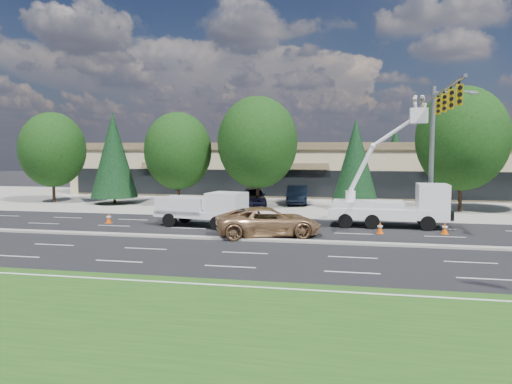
% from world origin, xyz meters
% --- Properties ---
extents(ground, '(140.00, 140.00, 0.00)m').
position_xyz_m(ground, '(0.00, 0.00, 0.00)').
color(ground, black).
rests_on(ground, ground).
extents(concrete_apron, '(140.00, 22.00, 0.01)m').
position_xyz_m(concrete_apron, '(0.00, 20.00, 0.01)').
color(concrete_apron, gray).
rests_on(concrete_apron, ground).
extents(grass_verge, '(140.00, 10.00, 0.01)m').
position_xyz_m(grass_verge, '(0.00, -13.00, 0.01)').
color(grass_verge, '#1F4B15').
rests_on(grass_verge, ground).
extents(road_median, '(120.00, 0.55, 0.12)m').
position_xyz_m(road_median, '(0.00, 0.00, 0.06)').
color(road_median, gray).
rests_on(road_median, ground).
extents(strip_mall, '(50.40, 15.40, 5.50)m').
position_xyz_m(strip_mall, '(0.00, 29.97, 2.83)').
color(strip_mall, tan).
rests_on(strip_mall, ground).
extents(tree_front_a, '(5.91, 5.91, 8.20)m').
position_xyz_m(tree_front_a, '(-22.00, 15.00, 4.80)').
color(tree_front_a, '#332114').
rests_on(tree_front_a, ground).
extents(tree_front_b, '(4.11, 4.11, 8.11)m').
position_xyz_m(tree_front_b, '(-16.00, 15.00, 4.35)').
color(tree_front_b, '#332114').
rests_on(tree_front_b, ground).
extents(tree_front_c, '(5.79, 5.79, 8.03)m').
position_xyz_m(tree_front_c, '(-10.00, 15.00, 4.70)').
color(tree_front_c, '#332114').
rests_on(tree_front_c, ground).
extents(tree_front_d, '(6.67, 6.67, 9.25)m').
position_xyz_m(tree_front_d, '(-3.00, 15.00, 5.41)').
color(tree_front_d, '#332114').
rests_on(tree_front_d, ground).
extents(tree_front_e, '(3.71, 3.71, 7.32)m').
position_xyz_m(tree_front_e, '(5.00, 15.00, 3.92)').
color(tree_front_e, '#332114').
rests_on(tree_front_e, ground).
extents(tree_front_f, '(6.98, 6.98, 9.68)m').
position_xyz_m(tree_front_f, '(13.00, 15.00, 5.67)').
color(tree_front_f, '#332114').
rests_on(tree_front_f, ground).
extents(tree_back_a, '(4.05, 4.05, 7.99)m').
position_xyz_m(tree_back_a, '(-18.00, 42.00, 4.29)').
color(tree_back_a, '#332114').
rests_on(tree_back_a, ground).
extents(tree_back_b, '(5.05, 5.05, 9.95)m').
position_xyz_m(tree_back_b, '(-4.00, 42.00, 5.34)').
color(tree_back_b, '#332114').
rests_on(tree_back_b, ground).
extents(tree_back_c, '(3.95, 3.95, 7.79)m').
position_xyz_m(tree_back_c, '(10.00, 42.00, 4.18)').
color(tree_back_c, '#332114').
rests_on(tree_back_c, ground).
extents(tree_back_d, '(5.15, 5.15, 10.16)m').
position_xyz_m(tree_back_d, '(22.00, 42.00, 5.45)').
color(tree_back_d, '#332114').
rests_on(tree_back_d, ground).
extents(signal_mast, '(2.76, 10.16, 9.00)m').
position_xyz_m(signal_mast, '(10.03, 7.04, 6.06)').
color(signal_mast, gray).
rests_on(signal_mast, ground).
extents(utility_pickup, '(6.02, 3.13, 2.19)m').
position_xyz_m(utility_pickup, '(-4.09, 4.12, 0.90)').
color(utility_pickup, white).
rests_on(utility_pickup, ground).
extents(bucket_truck, '(7.22, 2.38, 8.14)m').
position_xyz_m(bucket_truck, '(7.61, 6.20, 1.70)').
color(bucket_truck, white).
rests_on(bucket_truck, ground).
extents(traffic_cone_a, '(0.40, 0.40, 0.70)m').
position_xyz_m(traffic_cone_a, '(-10.90, 4.25, 0.34)').
color(traffic_cone_a, '#E04D07').
rests_on(traffic_cone_a, ground).
extents(traffic_cone_b, '(0.40, 0.40, 0.70)m').
position_xyz_m(traffic_cone_b, '(-3.03, 4.09, 0.34)').
color(traffic_cone_b, '#E04D07').
rests_on(traffic_cone_b, ground).
extents(traffic_cone_c, '(0.40, 0.40, 0.70)m').
position_xyz_m(traffic_cone_c, '(1.15, 3.45, 0.34)').
color(traffic_cone_c, '#E04D07').
rests_on(traffic_cone_c, ground).
extents(traffic_cone_d, '(0.40, 0.40, 0.70)m').
position_xyz_m(traffic_cone_d, '(6.49, 3.63, 0.34)').
color(traffic_cone_d, '#E04D07').
rests_on(traffic_cone_d, ground).
extents(traffic_cone_e, '(0.40, 0.40, 0.70)m').
position_xyz_m(traffic_cone_e, '(10.14, 4.15, 0.34)').
color(traffic_cone_e, '#E04D07').
rests_on(traffic_cone_e, ground).
extents(minivan, '(6.46, 4.52, 1.64)m').
position_xyz_m(minivan, '(0.30, 1.47, 0.82)').
color(minivan, tan).
rests_on(minivan, ground).
extents(parked_car_west, '(3.13, 5.05, 1.60)m').
position_xyz_m(parked_car_west, '(-3.52, 16.00, 0.80)').
color(parked_car_west, black).
rests_on(parked_car_west, ground).
extents(parked_car_east, '(2.17, 5.15, 1.65)m').
position_xyz_m(parked_car_east, '(0.00, 17.92, 0.83)').
color(parked_car_east, black).
rests_on(parked_car_east, ground).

